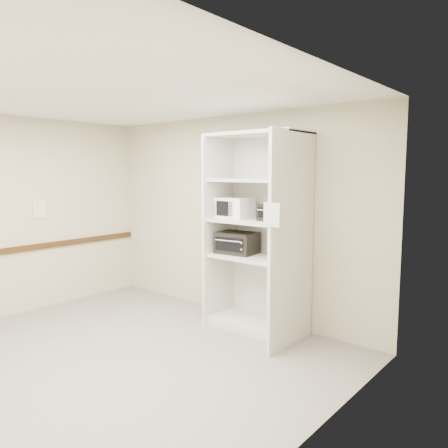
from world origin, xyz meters
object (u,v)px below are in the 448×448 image
Objects in this scene: shelving_unit at (260,240)px; toaster_oven_lower at (237,243)px; microwave at (235,208)px; toaster_oven_upper at (275,213)px.

toaster_oven_lower is (-0.35, -0.00, -0.08)m from shelving_unit.
microwave is (-0.40, 0.01, 0.37)m from shelving_unit.
microwave is 0.59m from toaster_oven_upper.
microwave is 0.45m from toaster_oven_lower.
toaster_oven_upper is (0.18, 0.04, 0.34)m from shelving_unit.
shelving_unit is 0.39m from toaster_oven_upper.
shelving_unit is 0.54m from microwave.
shelving_unit reaches higher than toaster_oven_lower.
shelving_unit is at bearing -0.73° from microwave.
shelving_unit is 7.04× the size of toaster_oven_upper.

